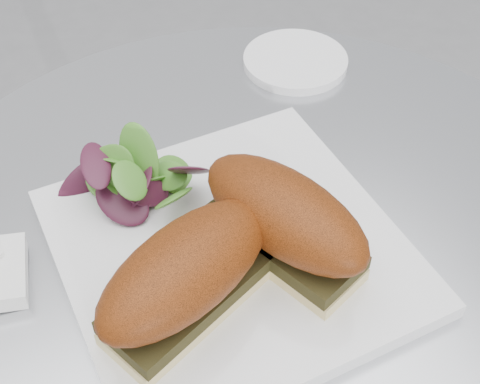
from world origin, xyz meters
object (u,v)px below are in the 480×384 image
object	(u,v)px
sandwich_left	(186,276)
saucer	(295,61)
plate	(231,250)
sandwich_right	(284,220)

from	to	relation	value
sandwich_left	saucer	bearing A→B (deg)	25.60
saucer	plate	bearing A→B (deg)	-130.92
plate	sandwich_left	size ratio (longest dim) A/B	1.57
plate	saucer	xyz separation A→B (m)	(0.20, 0.23, -0.00)
saucer	sandwich_left	bearing A→B (deg)	-133.26
plate	saucer	bearing A→B (deg)	49.08
sandwich_left	sandwich_right	size ratio (longest dim) A/B	1.02
sandwich_left	sandwich_right	world-z (taller)	same
plate	sandwich_right	world-z (taller)	sandwich_right
plate	sandwich_right	bearing A→B (deg)	-38.16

